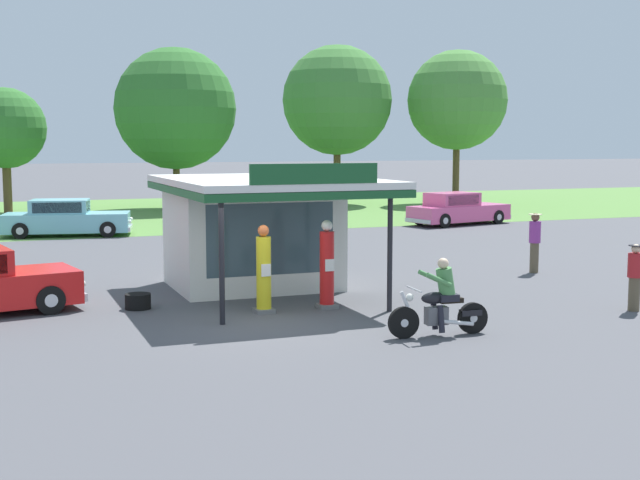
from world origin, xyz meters
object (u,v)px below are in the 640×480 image
Objects in this scene: motorcycle_with_rider at (441,304)px; parked_car_back_row_right at (245,216)px; gas_pump_nearside at (264,273)px; parked_car_back_row_centre_right at (66,219)px; gas_pump_offside at (327,268)px; spare_tire_stack at (138,301)px; bystander_standing_back_lot at (535,241)px; bystander_chatting_near_pumps at (635,276)px; parked_car_back_row_far_right at (458,210)px.

parked_car_back_row_right is at bearing 84.82° from motorcycle_with_rider.
gas_pump_nearside is 18.62m from parked_car_back_row_centre_right.
parked_car_back_row_centre_right is at bearing 98.87° from gas_pump_nearside.
gas_pump_offside is at bearing 0.00° from gas_pump_nearside.
gas_pump_nearside is 3.10m from spare_tire_stack.
bystander_standing_back_lot is 2.97× the size of spare_tire_stack.
gas_pump_offside reaches higher than spare_tire_stack.
parked_car_back_row_right reaches higher than bystander_chatting_near_pumps.
gas_pump_offside is 18.92m from parked_car_back_row_centre_right.
gas_pump_offside is at bearing 156.14° from bystander_chatting_near_pumps.
bystander_chatting_near_pumps reaches higher than parked_car_back_row_far_right.
gas_pump_nearside is at bearing -180.00° from gas_pump_offside.
parked_car_back_row_far_right is 1.00× the size of parked_car_back_row_centre_right.
gas_pump_offside is at bearing -19.69° from spare_tire_stack.
motorcycle_with_rider reaches higher than parked_car_back_row_right.
parked_car_back_row_far_right is at bearing -5.05° from parked_car_back_row_centre_right.
parked_car_back_row_far_right is at bearing 68.32° from bystander_standing_back_lot.
spare_tire_stack is at bearing 160.31° from gas_pump_offside.
gas_pump_offside reaches higher than gas_pump_nearside.
parked_car_back_row_right is at bearing 65.37° from spare_tire_stack.
motorcycle_with_rider is 1.39× the size of bystander_chatting_near_pumps.
gas_pump_offside reaches higher than bystander_chatting_near_pumps.
bystander_chatting_near_pumps is (6.49, -2.87, -0.13)m from gas_pump_offside.
bystander_chatting_near_pumps is at bearing -109.19° from parked_car_back_row_far_right.
parked_car_back_row_far_right is at bearing 48.50° from gas_pump_nearside.
parked_car_back_row_far_right is at bearing 41.23° from spare_tire_stack.
parked_car_back_row_far_right is 23.28m from spare_tire_stack.
parked_car_back_row_right is at bearing 179.60° from parked_car_back_row_far_right.
gas_pump_offside is at bearing 106.75° from motorcycle_with_rider.
gas_pump_nearside is 9.75m from bystander_standing_back_lot.
gas_pump_offside reaches higher than parked_car_back_row_right.
bystander_standing_back_lot is at bearing -51.91° from parked_car_back_row_centre_right.
spare_tire_stack is (-11.94, -1.35, -0.79)m from bystander_standing_back_lot.
spare_tire_stack is at bearing -114.63° from parked_car_back_row_right.
motorcycle_with_rider is at bearing -173.24° from bystander_chatting_near_pumps.
gas_pump_nearside reaches higher than parked_car_back_row_centre_right.
gas_pump_nearside is at bearing -81.13° from parked_car_back_row_centre_right.
gas_pump_nearside is 1.55m from gas_pump_offside.
parked_car_back_row_right is 0.99× the size of parked_car_back_row_centre_right.
gas_pump_nearside is at bearing 126.54° from motorcycle_with_rider.
parked_car_back_row_far_right is (12.29, 20.34, 0.04)m from motorcycle_with_rider.
parked_car_back_row_far_right is 3.54× the size of bystander_chatting_near_pumps.
gas_pump_nearside reaches higher than bystander_standing_back_lot.
bystander_standing_back_lot is (9.33, 2.84, 0.04)m from gas_pump_nearside.
parked_car_back_row_right is 9.09× the size of spare_tire_stack.
gas_pump_offside is 21.48m from parked_car_back_row_far_right.
bystander_standing_back_lot is at bearing 20.02° from gas_pump_offside.
bystander_chatting_near_pumps is at bearing -22.26° from spare_tire_stack.
gas_pump_nearside is 1.30× the size of bystander_chatting_near_pumps.
bystander_chatting_near_pumps is (-6.86, -19.70, 0.13)m from parked_car_back_row_far_right.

